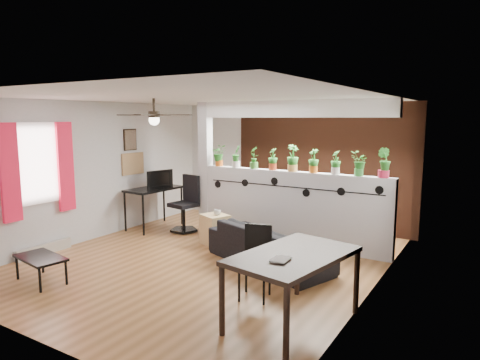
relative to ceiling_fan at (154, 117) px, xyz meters
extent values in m
cube|color=brown|center=(0.80, 0.30, -2.36)|extent=(6.30, 7.10, 0.10)
cube|color=#B7B7BA|center=(0.80, 3.32, -1.01)|extent=(6.30, 0.04, 2.90)
cube|color=#B7B7BA|center=(0.80, -2.72, -1.01)|extent=(6.30, 0.04, 2.90)
cube|color=#B7B7BA|center=(-1.82, 0.30, -1.01)|extent=(0.04, 7.10, 2.90)
cube|color=#B7B7BA|center=(3.42, 0.30, -1.01)|extent=(0.04, 7.10, 2.90)
cube|color=white|center=(0.80, 0.30, 0.34)|extent=(6.30, 7.10, 0.10)
cube|color=#BCBCC1|center=(1.60, 1.80, -1.64)|extent=(3.60, 0.18, 1.35)
cube|color=white|center=(1.60, 1.80, 0.14)|extent=(3.60, 0.18, 0.30)
cube|color=#BCBCC1|center=(-0.31, 1.80, -1.01)|extent=(0.22, 0.20, 2.60)
cube|color=#A3502F|center=(1.60, 3.27, -1.01)|extent=(3.90, 0.05, 2.60)
cube|color=black|center=(1.60, 1.70, -1.23)|extent=(3.31, 0.01, 0.02)
cylinder|color=black|center=(0.05, 1.70, -1.31)|extent=(0.14, 0.01, 0.14)
cylinder|color=black|center=(0.67, 1.70, -1.23)|extent=(0.14, 0.01, 0.14)
cylinder|color=black|center=(1.29, 1.70, -1.15)|extent=(0.14, 0.01, 0.14)
cylinder|color=black|center=(1.91, 1.70, -1.31)|extent=(0.14, 0.01, 0.14)
cylinder|color=black|center=(2.53, 1.70, -1.23)|extent=(0.14, 0.01, 0.14)
cylinder|color=black|center=(3.15, 1.70, -1.15)|extent=(0.14, 0.01, 0.14)
cube|color=white|center=(-1.78, -0.90, -0.76)|extent=(0.02, 0.95, 1.25)
cube|color=white|center=(-1.77, -0.90, -0.76)|extent=(0.04, 1.05, 1.35)
cube|color=red|center=(-1.73, -1.40, -0.86)|extent=(0.06, 0.30, 1.55)
cube|color=red|center=(-1.73, -0.40, -0.86)|extent=(0.06, 0.30, 1.55)
cube|color=beige|center=(-1.74, -0.90, -2.22)|extent=(0.08, 1.00, 0.18)
cube|color=#99734A|center=(-1.78, 1.25, -0.96)|extent=(0.03, 0.60, 0.45)
cube|color=#8C7259|center=(-1.78, 1.20, -0.46)|extent=(0.03, 0.30, 0.40)
cube|color=black|center=(-1.78, 1.20, -0.46)|extent=(0.02, 0.34, 0.44)
cylinder|color=black|center=(0.00, 0.00, 0.19)|extent=(0.04, 0.04, 0.20)
cylinder|color=black|center=(0.00, 0.00, 0.04)|extent=(0.18, 0.18, 0.10)
sphere|color=white|center=(0.00, 0.00, -0.05)|extent=(0.17, 0.17, 0.17)
cube|color=black|center=(0.32, 0.12, 0.03)|extent=(0.55, 0.29, 0.01)
cube|color=black|center=(-0.12, 0.32, 0.03)|extent=(0.29, 0.55, 0.01)
cube|color=black|center=(-0.32, -0.12, 0.03)|extent=(0.55, 0.29, 0.01)
cube|color=black|center=(0.12, -0.32, 0.03)|extent=(0.29, 0.55, 0.01)
cylinder|color=orange|center=(0.02, 1.80, -0.90)|extent=(0.15, 0.15, 0.12)
imported|color=#175318|center=(0.02, 1.80, -0.70)|extent=(0.27, 0.27, 0.32)
cylinder|color=silver|center=(0.42, 1.80, -0.90)|extent=(0.15, 0.15, 0.12)
imported|color=#175318|center=(0.42, 1.80, -0.70)|extent=(0.20, 0.24, 0.32)
cylinder|color=#428A32|center=(0.81, 1.80, -0.90)|extent=(0.15, 0.15, 0.12)
imported|color=#175318|center=(0.81, 1.80, -0.70)|extent=(0.18, 0.22, 0.33)
cylinder|color=#BE401E|center=(1.21, 1.80, -0.90)|extent=(0.14, 0.14, 0.12)
imported|color=#175318|center=(1.21, 1.80, -0.72)|extent=(0.25, 0.25, 0.30)
cylinder|color=gold|center=(1.60, 1.80, -0.90)|extent=(0.17, 0.17, 0.12)
imported|color=#175318|center=(1.60, 1.80, -0.68)|extent=(0.29, 0.31, 0.37)
cylinder|color=orange|center=(2.00, 1.80, -0.90)|extent=(0.15, 0.15, 0.12)
imported|color=#175318|center=(2.00, 1.80, -0.71)|extent=(0.26, 0.23, 0.31)
cylinder|color=silver|center=(2.39, 1.80, -0.90)|extent=(0.14, 0.14, 0.12)
imported|color=#175318|center=(2.39, 1.80, -0.71)|extent=(0.24, 0.26, 0.30)
cylinder|color=#338D37|center=(2.79, 1.80, -0.90)|extent=(0.14, 0.14, 0.12)
imported|color=#175318|center=(2.79, 1.80, -0.71)|extent=(0.26, 0.26, 0.31)
cylinder|color=#BB1E3E|center=(3.18, 1.80, -0.90)|extent=(0.18, 0.18, 0.12)
imported|color=#175318|center=(3.18, 1.80, -0.68)|extent=(0.31, 0.29, 0.38)
imported|color=black|center=(1.74, 0.65, -2.01)|extent=(2.20, 1.47, 0.60)
cube|color=tan|center=(0.41, 1.08, -2.04)|extent=(0.58, 0.55, 0.55)
imported|color=gray|center=(0.46, 1.08, -1.71)|extent=(0.15, 0.15, 0.10)
cube|color=black|center=(-1.37, 1.41, -1.49)|extent=(0.69, 1.21, 0.04)
cylinder|color=black|center=(-1.67, 0.88, -1.91)|extent=(0.04, 0.04, 0.81)
cylinder|color=black|center=(-1.13, 0.85, -1.91)|extent=(0.04, 0.04, 0.81)
cylinder|color=black|center=(-1.60, 1.98, -1.91)|extent=(0.04, 0.04, 0.81)
cylinder|color=black|center=(-1.06, 1.94, -1.91)|extent=(0.04, 0.04, 0.81)
imported|color=black|center=(-1.37, 1.56, -1.36)|extent=(0.35, 0.14, 0.20)
cylinder|color=black|center=(-0.62, 1.46, -2.27)|extent=(0.58, 0.58, 0.04)
cylinder|color=black|center=(-0.62, 1.46, -2.02)|extent=(0.07, 0.07, 0.49)
cube|color=black|center=(-0.62, 1.46, -1.75)|extent=(0.55, 0.55, 0.08)
cube|color=black|center=(-0.58, 1.67, -1.44)|extent=(0.45, 0.15, 0.54)
cube|color=black|center=(2.88, -0.97, -1.52)|extent=(1.16, 1.63, 0.05)
cylinder|color=black|center=(2.35, -1.60, -1.93)|extent=(0.06, 0.06, 0.77)
cylinder|color=black|center=(3.16, -1.74, -1.93)|extent=(0.06, 0.06, 0.77)
cylinder|color=black|center=(2.60, -0.20, -1.93)|extent=(0.06, 0.06, 0.77)
cylinder|color=black|center=(3.41, -0.34, -1.93)|extent=(0.06, 0.06, 0.77)
imported|color=gray|center=(2.78, -1.27, -1.48)|extent=(0.18, 0.24, 0.02)
cube|color=black|center=(2.18, -0.60, -1.87)|extent=(0.46, 0.46, 0.03)
cube|color=black|center=(2.14, -0.44, -1.62)|extent=(0.35, 0.12, 0.48)
cube|color=black|center=(2.07, -0.79, -2.09)|extent=(0.03, 0.03, 0.45)
cube|color=black|center=(2.38, -0.71, -2.09)|extent=(0.03, 0.03, 0.45)
cube|color=black|center=(1.99, -0.48, -1.86)|extent=(0.03, 0.03, 0.92)
cube|color=black|center=(2.30, -0.41, -1.86)|extent=(0.03, 0.03, 0.92)
cube|color=black|center=(-0.65, -1.68, -1.96)|extent=(0.86, 0.57, 0.04)
cylinder|color=black|center=(-1.04, -1.80, -2.15)|extent=(0.04, 0.04, 0.34)
cylinder|color=black|center=(-0.33, -1.92, -2.15)|extent=(0.04, 0.04, 0.34)
cylinder|color=black|center=(-0.98, -1.44, -2.15)|extent=(0.04, 0.04, 0.34)
cylinder|color=black|center=(-0.27, -1.56, -2.15)|extent=(0.04, 0.04, 0.34)
camera|label=1|loc=(4.73, -5.15, -0.02)|focal=32.00mm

